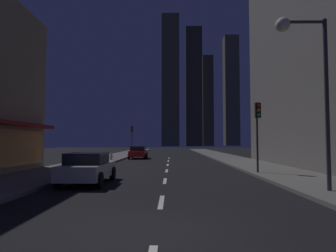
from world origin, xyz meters
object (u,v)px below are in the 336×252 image
at_px(car_parked_far, 138,152).
at_px(traffic_light_near_right, 258,121).
at_px(street_lamp_right, 304,60).
at_px(traffic_light_far_left, 132,134).
at_px(fire_hydrant_far_left, 111,157).
at_px(car_parked_near, 88,168).

height_order(car_parked_far, traffic_light_near_right, traffic_light_near_right).
height_order(car_parked_far, street_lamp_right, street_lamp_right).
bearing_deg(street_lamp_right, traffic_light_far_left, 108.55).
relative_size(fire_hydrant_far_left, traffic_light_near_right, 0.16).
bearing_deg(fire_hydrant_far_left, car_parked_far, 61.96).
xyz_separation_m(traffic_light_near_right, traffic_light_far_left, (-11.00, 25.78, 0.00)).
xyz_separation_m(fire_hydrant_far_left, traffic_light_near_right, (11.40, -12.87, 2.74)).
bearing_deg(street_lamp_right, car_parked_far, 110.65).
bearing_deg(car_parked_far, car_parked_near, -90.00).
relative_size(car_parked_near, street_lamp_right, 0.64).
height_order(car_parked_far, fire_hydrant_far_left, car_parked_far).
bearing_deg(fire_hydrant_far_left, traffic_light_far_left, 88.22).
bearing_deg(car_parked_near, fire_hydrant_far_left, 97.83).
distance_m(traffic_light_far_left, street_lamp_right, 34.25).
bearing_deg(car_parked_near, traffic_light_near_right, 22.99).
bearing_deg(street_lamp_right, car_parked_near, 162.83).
distance_m(traffic_light_near_right, street_lamp_right, 6.90).
bearing_deg(street_lamp_right, traffic_light_near_right, 88.96).
bearing_deg(traffic_light_near_right, car_parked_far, 117.89).
distance_m(fire_hydrant_far_left, street_lamp_right, 23.00).
height_order(traffic_light_near_right, street_lamp_right, street_lamp_right).
bearing_deg(car_parked_far, fire_hydrant_far_left, -118.04).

